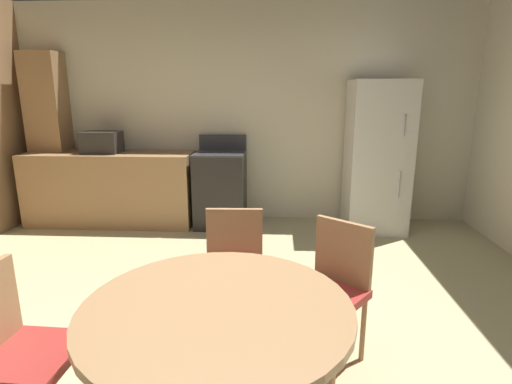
# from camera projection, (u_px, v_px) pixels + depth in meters

# --- Properties ---
(ground_plane) EXTENTS (14.00, 14.00, 0.00)m
(ground_plane) POSITION_uv_depth(u_px,v_px,m) (210.00, 352.00, 2.60)
(ground_plane) COLOR tan
(wall_back) EXTENTS (5.98, 0.12, 2.70)m
(wall_back) POSITION_uv_depth(u_px,v_px,m) (246.00, 114.00, 5.13)
(wall_back) COLOR beige
(wall_back) RESTS_ON ground
(kitchen_counter) EXTENTS (2.06, 0.60, 0.90)m
(kitchen_counter) POSITION_uv_depth(u_px,v_px,m) (112.00, 188.00, 5.05)
(kitchen_counter) COLOR #9E754C
(kitchen_counter) RESTS_ON ground
(pantry_column) EXTENTS (0.44, 0.36, 2.10)m
(pantry_column) POSITION_uv_depth(u_px,v_px,m) (51.00, 138.00, 5.12)
(pantry_column) COLOR #9E754C
(pantry_column) RESTS_ON ground
(oven_range) EXTENTS (0.60, 0.60, 1.10)m
(oven_range) POSITION_uv_depth(u_px,v_px,m) (221.00, 188.00, 4.98)
(oven_range) COLOR black
(oven_range) RESTS_ON ground
(refrigerator) EXTENTS (0.68, 0.68, 1.76)m
(refrigerator) POSITION_uv_depth(u_px,v_px,m) (377.00, 157.00, 4.72)
(refrigerator) COLOR silver
(refrigerator) RESTS_ON ground
(microwave) EXTENTS (0.44, 0.32, 0.26)m
(microwave) POSITION_uv_depth(u_px,v_px,m) (102.00, 142.00, 4.91)
(microwave) COLOR #2D2B28
(microwave) RESTS_ON kitchen_counter
(dining_table) EXTENTS (1.15, 1.15, 0.76)m
(dining_table) POSITION_uv_depth(u_px,v_px,m) (218.00, 339.00, 1.73)
(dining_table) COLOR #9E754C
(dining_table) RESTS_ON ground
(chair_northeast) EXTENTS (0.56, 0.56, 0.87)m
(chair_northeast) POSITION_uv_depth(u_px,v_px,m) (332.00, 284.00, 2.44)
(chair_northeast) COLOR #9E754C
(chair_northeast) RESTS_ON ground
(chair_west) EXTENTS (0.42, 0.42, 0.87)m
(chair_west) POSITION_uv_depth(u_px,v_px,m) (15.00, 346.00, 1.84)
(chair_west) COLOR #9E754C
(chair_west) RESTS_ON ground
(chair_north) EXTENTS (0.41, 0.41, 0.87)m
(chair_north) POSITION_uv_depth(u_px,v_px,m) (234.00, 267.00, 2.67)
(chair_north) COLOR #9E754C
(chair_north) RESTS_ON ground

